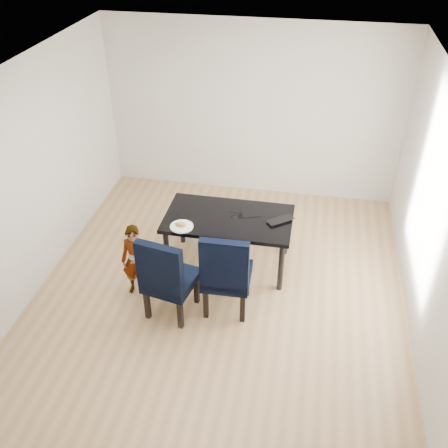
% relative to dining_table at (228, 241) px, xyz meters
% --- Properties ---
extents(floor, '(4.50, 5.00, 0.01)m').
position_rel_dining_table_xyz_m(floor, '(0.00, -0.50, -0.38)').
color(floor, tan).
rests_on(floor, ground).
extents(ceiling, '(4.50, 5.00, 0.01)m').
position_rel_dining_table_xyz_m(ceiling, '(0.00, -0.50, 2.33)').
color(ceiling, white).
rests_on(ceiling, wall_back).
extents(wall_back, '(4.50, 0.01, 2.70)m').
position_rel_dining_table_xyz_m(wall_back, '(0.00, 2.00, 0.98)').
color(wall_back, beige).
rests_on(wall_back, ground).
extents(wall_front, '(4.50, 0.01, 2.70)m').
position_rel_dining_table_xyz_m(wall_front, '(0.00, -3.00, 0.98)').
color(wall_front, silver).
rests_on(wall_front, ground).
extents(wall_left, '(0.01, 5.00, 2.70)m').
position_rel_dining_table_xyz_m(wall_left, '(-2.25, -0.50, 0.98)').
color(wall_left, silver).
rests_on(wall_left, ground).
extents(wall_right, '(0.01, 5.00, 2.70)m').
position_rel_dining_table_xyz_m(wall_right, '(2.25, -0.50, 0.98)').
color(wall_right, silver).
rests_on(wall_right, ground).
extents(dining_table, '(1.60, 0.90, 0.75)m').
position_rel_dining_table_xyz_m(dining_table, '(0.00, 0.00, 0.00)').
color(dining_table, black).
rests_on(dining_table, floor).
extents(chair_left, '(0.63, 0.65, 1.11)m').
position_rel_dining_table_xyz_m(chair_left, '(-0.49, -0.97, 0.18)').
color(chair_left, black).
rests_on(chair_left, floor).
extents(chair_right, '(0.56, 0.58, 1.13)m').
position_rel_dining_table_xyz_m(chair_right, '(0.13, -0.78, 0.19)').
color(chair_right, black).
rests_on(chair_right, floor).
extents(child, '(0.36, 0.24, 0.97)m').
position_rel_dining_table_xyz_m(child, '(-0.99, -0.74, 0.11)').
color(child, orange).
rests_on(child, floor).
extents(plate, '(0.31, 0.31, 0.02)m').
position_rel_dining_table_xyz_m(plate, '(-0.52, -0.32, 0.38)').
color(plate, white).
rests_on(plate, dining_table).
extents(sandwich, '(0.16, 0.10, 0.06)m').
position_rel_dining_table_xyz_m(sandwich, '(-0.53, -0.32, 0.42)').
color(sandwich, '#B98C42').
rests_on(sandwich, plate).
extents(laptop, '(0.42, 0.39, 0.03)m').
position_rel_dining_table_xyz_m(laptop, '(0.62, 0.07, 0.39)').
color(laptop, black).
rests_on(laptop, dining_table).
extents(cable_tangle, '(0.17, 0.17, 0.01)m').
position_rel_dining_table_xyz_m(cable_tangle, '(0.10, 0.03, 0.38)').
color(cable_tangle, black).
rests_on(cable_tangle, dining_table).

